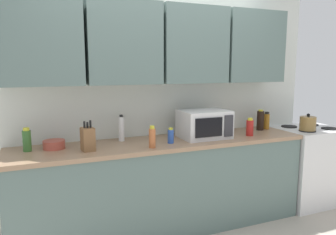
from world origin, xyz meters
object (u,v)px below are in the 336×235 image
Objects in this scene: bottle_green_oil at (27,140)px; bottle_blue_cleaner at (171,136)px; bottle_white_jar at (121,129)px; bottle_red_sauce at (250,127)px; kettle at (308,123)px; microwave at (204,124)px; bottle_spice_jar at (152,137)px; bottle_soy_dark at (260,120)px; knife_block at (88,139)px; stove_range at (306,165)px; bottle_amber_vinegar at (267,121)px; bowl_ceramic_small at (54,145)px.

bottle_green_oil is 1.39× the size of bottle_blue_cleaner.
bottle_red_sauce is at bearing -11.61° from bottle_white_jar.
microwave is at bearing 173.15° from kettle.
bottle_green_oil is (-2.88, 0.25, 0.01)m from kettle.
bottle_white_jar is 0.41m from bottle_spice_jar.
bottle_soy_dark is 1.25× the size of bottle_red_sauce.
knife_block is 1.33× the size of bottle_spice_jar.
kettle is 1.24m from microwave.
bottle_spice_jar is (0.54, -0.11, -0.01)m from knife_block.
bottle_spice_jar is at bearing -11.55° from knife_block.
knife_block is (-2.57, -0.07, 0.55)m from stove_range.
stove_range is 4.58× the size of bottle_amber_vinegar.
bottle_green_oil reaches higher than bottle_spice_jar.
kettle is 0.44m from bottle_amber_vinegar.
bottle_white_jar reaches higher than bottle_spice_jar.
bottle_red_sauce is at bearing -0.56° from knife_block.
bottle_soy_dark is at bearing 5.50° from knife_block.
knife_block is 1.12× the size of bottle_soy_dark.
microwave is 2.05× the size of bottle_soy_dark.
bottle_soy_dark is (-0.45, 0.26, 0.02)m from kettle.
knife_block is 1.41× the size of bottle_red_sauce.
bottle_red_sauce is (1.66, -0.02, -0.02)m from knife_block.
bottle_white_jar is 1.29× the size of bottle_amber_vinegar.
bottle_green_oil reaches higher than stove_range.
bottle_white_jar is 0.63m from bowl_ceramic_small.
microwave reaches higher than kettle.
bottle_soy_dark is 0.91× the size of bottle_white_jar.
bottle_red_sauce is at bearing -150.25° from bottle_amber_vinegar.
bottle_green_oil is (-2.43, -0.01, -0.02)m from bottle_soy_dark.
bottle_red_sauce is (-0.29, -0.20, -0.03)m from bottle_soy_dark.
bottle_soy_dark is at bearing 7.93° from microwave.
bottle_amber_vinegar is (1.70, -0.04, -0.03)m from bottle_white_jar.
knife_block reaches higher than bottle_blue_cleaner.
bottle_soy_dark is at bearing 150.16° from kettle.
bottle_spice_jar is (-2.02, -0.18, 0.54)m from stove_range.
bottle_amber_vinegar is 2.33m from bowl_ceramic_small.
kettle is 2.89m from bottle_green_oil.
microwave is 1.65m from bottle_green_oil.
microwave is 1.82× the size of knife_block.
bottle_blue_cleaner is at bearing -177.32° from stove_range.
bottle_soy_dark is (0.78, 0.11, -0.03)m from microwave.
bottle_green_oil is (-0.48, 0.18, -0.01)m from knife_block.
kettle is 1.85m from bottle_spice_jar.
bottle_amber_vinegar is (2.54, 0.04, -0.00)m from bottle_green_oil.
bottle_soy_dark is 1.25× the size of bowl_ceramic_small.
bowl_ceramic_small is (0.22, 0.01, -0.06)m from bottle_green_oil.
knife_block is 1.03× the size of bottle_white_jar.
knife_block is (-1.17, -0.08, -0.04)m from microwave.
bowl_ceramic_small is (-0.27, 0.19, -0.07)m from knife_block.
bottle_green_oil is at bearing -175.08° from bottle_white_jar.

